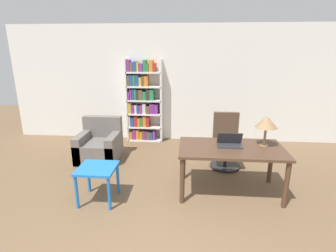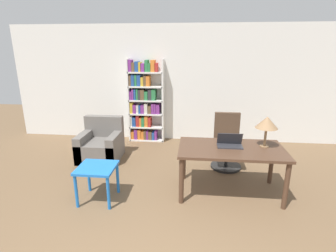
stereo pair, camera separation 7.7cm
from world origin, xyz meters
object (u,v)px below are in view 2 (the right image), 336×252
side_table_blue (97,172)px  armchair (101,146)px  table_lamp (267,123)px  bookshelf (144,102)px  desk (231,154)px  laptop (230,143)px  office_chair (227,144)px

side_table_blue → armchair: armchair is taller
table_lamp → bookshelf: size_ratio=0.24×
armchair → desk: bearing=-24.1°
laptop → bookshelf: size_ratio=0.19×
office_chair → armchair: size_ratio=1.23×
table_lamp → office_chair: table_lamp is taller
side_table_blue → armchair: 1.58m
bookshelf → desk: bearing=-52.4°
desk → side_table_blue: (-1.94, -0.41, -0.20)m
desk → side_table_blue: 1.99m
table_lamp → side_table_blue: (-2.44, -0.52, -0.67)m
bookshelf → office_chair: bearing=-35.8°
office_chair → side_table_blue: (-1.99, -1.38, -0.00)m
side_table_blue → bookshelf: size_ratio=0.27×
desk → side_table_blue: size_ratio=2.93×
table_lamp → side_table_blue: size_ratio=0.88×
side_table_blue → bookshelf: 2.74m
office_chair → bookshelf: size_ratio=0.52×
desk → office_chair: bearing=86.7°
desk → armchair: (-2.43, 1.08, -0.37)m
side_table_blue → armchair: (-0.49, 1.49, -0.17)m
office_chair → bookshelf: 2.28m
armchair → side_table_blue: bearing=-71.9°
office_chair → armchair: bearing=177.4°
side_table_blue → armchair: size_ratio=0.65×
office_chair → laptop: bearing=-94.8°
office_chair → armchair: 2.49m
side_table_blue → bookshelf: bearing=86.0°
desk → armchair: 2.68m
laptop → armchair: size_ratio=0.45×
desk → armchair: bearing=155.9°
table_lamp → desk: bearing=-168.1°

